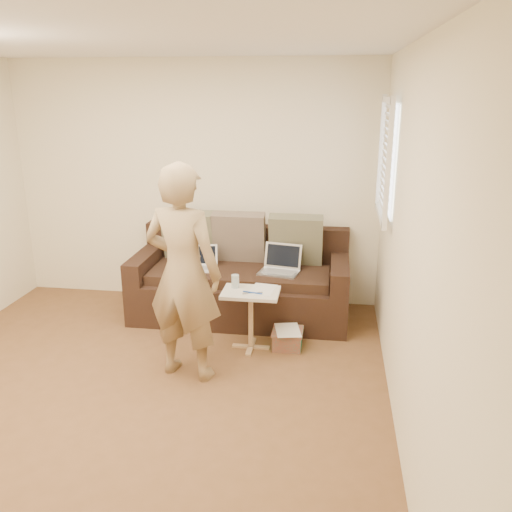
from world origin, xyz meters
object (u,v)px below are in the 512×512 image
object	(u,v)px
person	(183,273)
drinking_glass	(235,281)
laptop_silver	(279,273)
laptop_white	(201,270)
side_table	(251,320)
striped_box	(288,339)
sofa	(241,277)

from	to	relation	value
person	drinking_glass	distance (m)	0.73
laptop_silver	person	world-z (taller)	person
laptop_white	side_table	world-z (taller)	laptop_white
laptop_white	striped_box	distance (m)	1.19
sofa	laptop_white	xyz separation A→B (m)	(-0.39, -0.10, 0.10)
drinking_glass	person	bearing A→B (deg)	-116.81
sofa	side_table	bearing A→B (deg)	-73.26
laptop_silver	side_table	bearing A→B (deg)	-95.37
laptop_white	person	bearing A→B (deg)	-93.28
person	drinking_glass	size ratio (longest dim) A/B	14.87
person	striped_box	xyz separation A→B (m)	(0.79, 0.59, -0.80)
person	side_table	xyz separation A→B (m)	(0.46, 0.53, -0.61)
laptop_white	person	distance (m)	1.23
laptop_white	person	size ratio (longest dim) A/B	0.18
striped_box	sofa	bearing A→B (deg)	129.50
person	laptop_silver	bearing A→B (deg)	-105.97
sofa	laptop_silver	distance (m)	0.43
laptop_silver	striped_box	distance (m)	0.73
sofa	drinking_glass	size ratio (longest dim) A/B	18.33
laptop_silver	person	distance (m)	1.38
person	side_table	distance (m)	0.93
striped_box	drinking_glass	bearing A→B (deg)	178.40
sofa	striped_box	world-z (taller)	sofa
laptop_white	person	xyz separation A→B (m)	(0.15, -1.17, 0.37)
laptop_white	side_table	distance (m)	0.91
striped_box	side_table	bearing A→B (deg)	-170.22
laptop_silver	person	size ratio (longest dim) A/B	0.22
laptop_white	drinking_glass	xyz separation A→B (m)	(0.46, -0.56, 0.10)
person	side_table	bearing A→B (deg)	-117.68
laptop_silver	person	xyz separation A→B (m)	(-0.64, -1.17, 0.37)
laptop_silver	drinking_glass	bearing A→B (deg)	-110.06
sofa	drinking_glass	xyz separation A→B (m)	(0.07, -0.66, 0.20)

